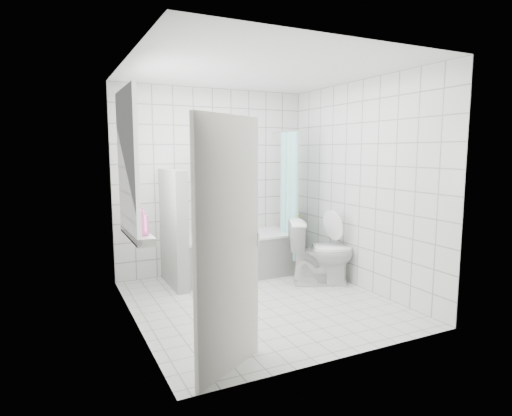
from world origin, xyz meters
TOP-DOWN VIEW (x-y plane):
  - ground at (0.00, 0.00)m, footprint 3.00×3.00m
  - ceiling at (0.00, 0.00)m, footprint 3.00×3.00m
  - wall_back at (0.00, 1.50)m, footprint 2.80×0.02m
  - wall_front at (0.00, -1.50)m, footprint 2.80×0.02m
  - wall_left at (-1.40, 0.00)m, footprint 0.02×3.00m
  - wall_right at (1.40, 0.00)m, footprint 0.02×3.00m
  - window_left at (-1.35, 0.30)m, footprint 0.01×0.90m
  - window_back at (0.10, 1.46)m, footprint 0.50×0.01m
  - window_sill at (-1.31, 0.30)m, footprint 0.18×1.02m
  - door at (-0.91, -1.27)m, footprint 0.70×0.46m
  - bathtub at (0.18, 1.12)m, footprint 1.65×0.77m
  - partition_wall at (-0.71, 1.07)m, footprint 0.15×0.85m
  - tiled_ledge at (1.23, 1.38)m, footprint 0.40×0.24m
  - toilet at (1.03, 0.29)m, footprint 0.95×0.77m
  - curtain_rod at (0.95, 1.10)m, footprint 0.02×0.80m
  - shower_curtain at (0.95, 0.97)m, footprint 0.14×0.48m
  - tub_faucet at (0.28, 1.46)m, footprint 0.18×0.06m
  - sill_bottles at (-1.30, 0.26)m, footprint 0.20×0.72m
  - ledge_bottles at (1.22, 1.36)m, footprint 0.20×0.19m

SIDE VIEW (x-z plane):
  - ground at x=0.00m, z-range 0.00..0.00m
  - tiled_ledge at x=1.23m, z-range 0.00..0.55m
  - bathtub at x=0.18m, z-range 0.00..0.58m
  - toilet at x=1.03m, z-range 0.00..0.85m
  - ledge_bottles at x=1.22m, z-range 0.54..0.79m
  - partition_wall at x=-0.71m, z-range 0.00..1.50m
  - tub_faucet at x=0.28m, z-range 0.82..0.88m
  - window_sill at x=-1.31m, z-range 0.82..0.90m
  - door at x=-0.91m, z-range 0.00..2.00m
  - sill_bottles at x=-1.30m, z-range 0.86..1.19m
  - shower_curtain at x=0.95m, z-range 0.21..1.99m
  - wall_back at x=0.00m, z-range 0.00..2.60m
  - wall_front at x=0.00m, z-range 0.00..2.60m
  - wall_left at x=-1.40m, z-range 0.00..2.60m
  - wall_right at x=1.40m, z-range 0.00..2.60m
  - window_left at x=-1.35m, z-range 0.90..2.30m
  - window_back at x=0.10m, z-range 1.70..2.20m
  - curtain_rod at x=0.95m, z-range 1.99..2.01m
  - ceiling at x=0.00m, z-range 2.60..2.60m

